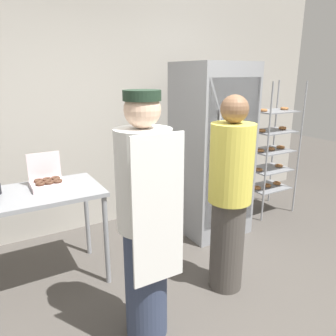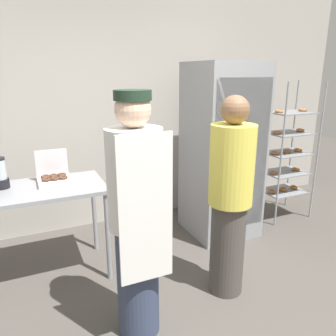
{
  "view_description": "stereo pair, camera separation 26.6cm",
  "coord_description": "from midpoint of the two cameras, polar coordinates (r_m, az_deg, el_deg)",
  "views": [
    {
      "loc": [
        -1.38,
        -1.45,
        1.83
      ],
      "look_at": [
        -0.09,
        0.75,
        1.08
      ],
      "focal_mm": 35.0,
      "sensor_mm": 36.0,
      "label": 1
    },
    {
      "loc": [
        -1.14,
        -1.57,
        1.83
      ],
      "look_at": [
        -0.09,
        0.75,
        1.08
      ],
      "focal_mm": 35.0,
      "sensor_mm": 36.0,
      "label": 2
    }
  ],
  "objects": [
    {
      "name": "person_baker",
      "position": [
        2.2,
        -2.06,
        -8.69
      ],
      "size": [
        0.37,
        0.38,
        1.73
      ],
      "color": "#333D56",
      "rests_on": "ground_plane"
    },
    {
      "name": "person_customer",
      "position": [
        2.72,
        13.53,
        -5.2
      ],
      "size": [
        0.35,
        0.35,
        1.67
      ],
      "color": "#47423D",
      "rests_on": "ground_plane"
    },
    {
      "name": "back_wall",
      "position": [
        4.02,
        -6.14,
        12.21
      ],
      "size": [
        6.4,
        0.12,
        3.09
      ],
      "primitive_type": "cube",
      "color": "#ADA89E",
      "rests_on": "ground_plane"
    },
    {
      "name": "prep_counter",
      "position": [
        3.03,
        -19.31,
        -5.15
      ],
      "size": [
        1.13,
        0.65,
        0.87
      ],
      "color": "gray",
      "rests_on": "ground_plane"
    },
    {
      "name": "baking_rack",
      "position": [
        4.45,
        21.6,
        2.4
      ],
      "size": [
        0.61,
        0.45,
        1.73
      ],
      "color": "#93969B",
      "rests_on": "ground_plane"
    },
    {
      "name": "donut_box",
      "position": [
        3.05,
        -16.89,
        -1.74
      ],
      "size": [
        0.28,
        0.24,
        0.29
      ],
      "color": "silver",
      "rests_on": "prep_counter"
    },
    {
      "name": "blender_pitcher",
      "position": [
        3.07,
        -25.0,
        -1.11
      ],
      "size": [
        0.13,
        0.13,
        0.27
      ],
      "color": "black",
      "rests_on": "prep_counter"
    },
    {
      "name": "refrigerator",
      "position": [
        3.76,
        11.39,
        2.8
      ],
      "size": [
        0.73,
        0.76,
        1.94
      ],
      "color": "gray",
      "rests_on": "ground_plane"
    }
  ]
}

